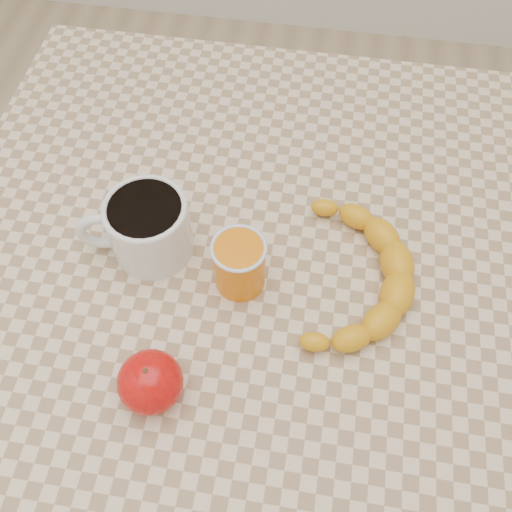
# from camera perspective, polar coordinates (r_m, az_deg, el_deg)

# --- Properties ---
(ground) EXTENTS (3.00, 3.00, 0.00)m
(ground) POSITION_cam_1_polar(r_m,az_deg,el_deg) (1.38, 0.00, -17.27)
(ground) COLOR tan
(ground) RESTS_ON ground
(table) EXTENTS (0.80, 0.80, 0.75)m
(table) POSITION_cam_1_polar(r_m,az_deg,el_deg) (0.76, 0.00, -4.26)
(table) COLOR beige
(table) RESTS_ON ground
(coffee_mug) EXTENTS (0.14, 0.12, 0.08)m
(coffee_mug) POSITION_cam_1_polar(r_m,az_deg,el_deg) (0.67, -10.88, 2.94)
(coffee_mug) COLOR silver
(coffee_mug) RESTS_ON table
(orange_juice_glass) EXTENTS (0.06, 0.06, 0.07)m
(orange_juice_glass) POSITION_cam_1_polar(r_m,az_deg,el_deg) (0.64, -1.67, -0.80)
(orange_juice_glass) COLOR orange
(orange_juice_glass) RESTS_ON table
(apple) EXTENTS (0.07, 0.07, 0.06)m
(apple) POSITION_cam_1_polar(r_m,az_deg,el_deg) (0.60, -10.53, -12.28)
(apple) COLOR #A30508
(apple) RESTS_ON table
(banana) EXTENTS (0.24, 0.29, 0.04)m
(banana) POSITION_cam_1_polar(r_m,az_deg,el_deg) (0.66, 9.61, -1.97)
(banana) COLOR orange
(banana) RESTS_ON table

